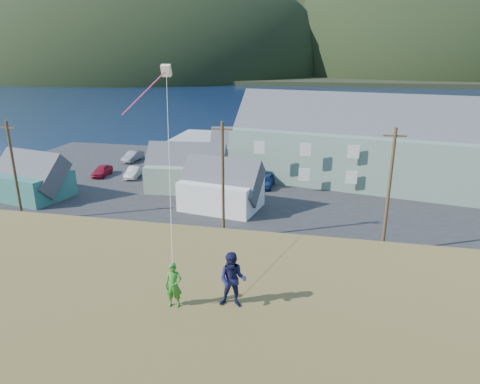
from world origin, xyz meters
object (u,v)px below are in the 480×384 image
(shed_palegreen_far, at_px, (246,149))
(kite_flyer_green, at_px, (174,285))
(shed_white, at_px, (221,186))
(shed_palegreen_near, at_px, (186,169))
(shed_teal, at_px, (30,178))
(wharf, at_px, (249,142))
(kite_flyer_navy, at_px, (233,280))
(lodge, at_px, (388,144))

(shed_palegreen_far, xyz_separation_m, kite_flyer_green, (6.40, -44.53, 5.50))
(shed_white, distance_m, shed_palegreen_far, 16.97)
(shed_palegreen_far, distance_m, kite_flyer_green, 45.33)
(shed_white, bearing_deg, shed_palegreen_near, 145.04)
(shed_palegreen_far, bearing_deg, shed_teal, -146.02)
(shed_palegreen_near, xyz_separation_m, shed_white, (5.40, -5.42, -0.03))
(shed_teal, height_order, shed_palegreen_far, shed_palegreen_far)
(shed_teal, bearing_deg, shed_palegreen_near, 35.88)
(wharf, height_order, kite_flyer_navy, kite_flyer_navy)
(shed_palegreen_far, bearing_deg, kite_flyer_navy, -87.85)
(lodge, distance_m, shed_white, 20.53)
(shed_teal, relative_size, kite_flyer_green, 5.93)
(shed_white, bearing_deg, kite_flyer_green, -68.47)
(kite_flyer_navy, bearing_deg, shed_teal, 134.13)
(shed_palegreen_near, bearing_deg, kite_flyer_navy, -73.69)
(shed_teal, relative_size, shed_white, 1.03)
(wharf, bearing_deg, kite_flyer_green, -81.54)
(wharf, bearing_deg, shed_palegreen_far, -80.67)
(shed_palegreen_far, bearing_deg, lodge, -24.79)
(wharf, bearing_deg, kite_flyer_navy, -79.77)
(kite_flyer_green, distance_m, kite_flyer_navy, 1.85)
(shed_white, xyz_separation_m, kite_flyer_navy, (7.36, -27.19, 5.73))
(lodge, height_order, kite_flyer_navy, lodge)
(shed_teal, distance_m, kite_flyer_navy, 38.69)
(wharf, distance_m, shed_palegreen_far, 14.72)
(shed_palegreen_near, height_order, shed_palegreen_far, shed_palegreen_near)
(kite_flyer_green, xyz_separation_m, kite_flyer_navy, (1.80, 0.40, 0.17))
(lodge, bearing_deg, kite_flyer_green, -94.88)
(kite_flyer_green, bearing_deg, lodge, 69.26)
(kite_flyer_navy, bearing_deg, wharf, 97.66)
(lodge, height_order, shed_teal, lodge)
(shed_palegreen_far, height_order, kite_flyer_green, kite_flyer_green)
(lodge, distance_m, shed_palegreen_far, 18.36)
(wharf, xyz_separation_m, shed_teal, (-17.27, -32.30, 1.85))
(shed_teal, height_order, shed_white, shed_white)
(lodge, xyz_separation_m, kite_flyer_navy, (-9.26, -38.99, 3.28))
(shed_palegreen_far, distance_m, kite_flyer_navy, 45.24)
(shed_palegreen_near, relative_size, shed_palegreen_far, 0.91)
(wharf, bearing_deg, shed_palegreen_near, -94.84)
(lodge, xyz_separation_m, shed_teal, (-37.10, -12.76, -2.53))
(shed_teal, bearing_deg, kite_flyer_green, -32.68)
(wharf, bearing_deg, shed_teal, -118.14)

